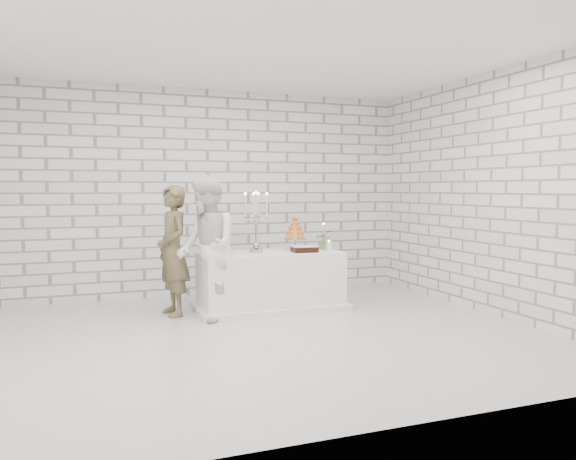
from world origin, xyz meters
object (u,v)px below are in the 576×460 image
object	(u,v)px
cake_table	(271,281)
croquembouche	(295,232)
bride	(207,248)
candelabra	(256,222)
groom	(173,251)

from	to	relation	value
cake_table	croquembouche	world-z (taller)	croquembouche
cake_table	bride	xyz separation A→B (m)	(-0.89, -0.27, 0.49)
bride	croquembouche	world-z (taller)	bride
croquembouche	candelabra	bearing A→B (deg)	-164.92
cake_table	croquembouche	bearing A→B (deg)	20.40
groom	croquembouche	bearing A→B (deg)	80.37
bride	cake_table	bearing A→B (deg)	104.92
groom	croquembouche	size ratio (longest dim) A/B	3.45
groom	croquembouche	distance (m)	1.63
bride	candelabra	world-z (taller)	bride
croquembouche	bride	bearing A→B (deg)	-161.96
groom	croquembouche	xyz separation A→B (m)	(1.62, 0.03, 0.18)
groom	cake_table	bearing A→B (deg)	73.86
cake_table	croquembouche	distance (m)	0.74
candelabra	croquembouche	xyz separation A→B (m)	(0.59, 0.16, -0.16)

